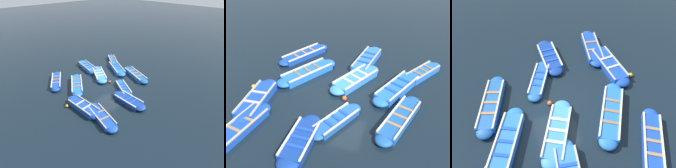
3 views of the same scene
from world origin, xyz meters
The scene contains 15 objects.
ground_plane centered at (0.00, 0.00, 0.00)m, with size 120.00×120.00×0.00m, color black.
boat_outer_right centered at (1.95, 0.32, 0.15)m, with size 3.04×2.02×0.36m.
boat_tucked centered at (-1.30, 2.69, 0.20)m, with size 3.84×2.43×0.46m.
boat_drifting centered at (1.07, 3.05, 0.19)m, with size 3.92×1.97×0.43m.
boat_bow_out centered at (3.53, -3.61, 0.17)m, with size 3.63×1.51×0.40m.
boat_centre centered at (-3.28, 3.94, 0.18)m, with size 2.98×2.28×0.42m.
boat_end_of_row centered at (3.56, -0.77, 0.18)m, with size 3.28×1.03×0.42m.
boat_mid_row centered at (1.73, -3.93, 0.20)m, with size 3.72×1.11×0.47m.
boat_near_quay centered at (-3.38, -3.50, 0.17)m, with size 3.60×2.55×0.40m.
boat_inner_gap centered at (-1.51, 0.37, 0.19)m, with size 3.66×2.51×0.44m.
boat_alongside centered at (-3.77, 0.55, 0.20)m, with size 3.84×1.47×0.45m.
boat_far_corner centered at (-1.39, -2.46, 0.19)m, with size 3.82×2.83×0.45m.
buoy_orange_near centered at (0.24, 0.21, 0.13)m, with size 0.25×0.25×0.25m, color #E05119.
buoy_yellow_far centered at (-4.27, -3.02, 0.13)m, with size 0.27×0.27×0.27m, color #EAB214.
buoy_white_drifting centered at (0.64, -4.77, 0.12)m, with size 0.24×0.24×0.24m, color #EAB214.
Camera 1 is at (10.92, -9.61, 8.74)m, focal length 28.00 mm.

